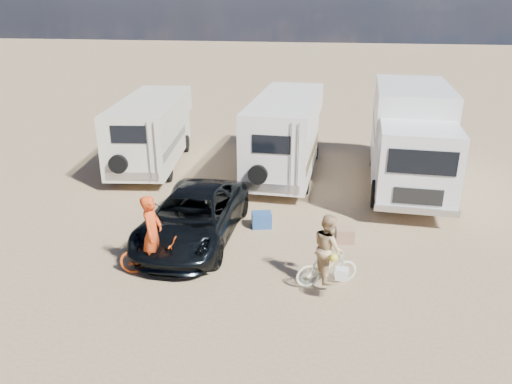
% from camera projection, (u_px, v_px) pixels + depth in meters
% --- Properties ---
extents(ground, '(140.00, 140.00, 0.00)m').
position_uv_depth(ground, '(258.00, 268.00, 12.29)').
color(ground, tan).
rests_on(ground, ground).
extents(rv_main, '(2.45, 6.78, 2.94)m').
position_uv_depth(rv_main, '(286.00, 136.00, 18.53)').
color(rv_main, white).
rests_on(rv_main, ground).
extents(rv_left, '(2.97, 6.59, 2.68)m').
position_uv_depth(rv_left, '(152.00, 133.00, 19.49)').
color(rv_left, '#ECEACE').
rests_on(rv_left, ground).
extents(box_truck, '(2.85, 7.28, 3.47)m').
position_uv_depth(box_truck, '(411.00, 140.00, 17.02)').
color(box_truck, white).
rests_on(box_truck, ground).
extents(dark_suv, '(2.42, 5.04, 1.39)m').
position_uv_depth(dark_suv, '(193.00, 217.00, 13.53)').
color(dark_suv, black).
rests_on(dark_suv, ground).
extents(bike_man, '(1.80, 0.69, 0.93)m').
position_uv_depth(bike_man, '(154.00, 258.00, 11.84)').
color(bike_man, '#EA4F12').
rests_on(bike_man, ground).
extents(bike_woman, '(1.56, 0.98, 0.91)m').
position_uv_depth(bike_woman, '(327.00, 268.00, 11.40)').
color(bike_woman, beige).
rests_on(bike_woman, ground).
extents(rider_man, '(0.48, 0.71, 1.90)m').
position_uv_depth(rider_man, '(153.00, 240.00, 11.66)').
color(rider_man, '#D64115').
rests_on(rider_man, ground).
extents(rider_woman, '(0.88, 0.97, 1.63)m').
position_uv_depth(rider_woman, '(328.00, 254.00, 11.27)').
color(rider_woman, tan).
rests_on(rider_woman, ground).
extents(bike_parked, '(1.65, 1.20, 0.83)m').
position_uv_depth(bike_parked, '(419.00, 198.00, 15.54)').
color(bike_parked, '#282A28').
rests_on(bike_parked, ground).
extents(cooler, '(0.66, 0.55, 0.46)m').
position_uv_depth(cooler, '(262.00, 220.00, 14.43)').
color(cooler, '#244B85').
rests_on(cooler, ground).
extents(crate, '(0.54, 0.54, 0.40)m').
position_uv_depth(crate, '(345.00, 235.00, 13.60)').
color(crate, '#946B53').
rests_on(crate, ground).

